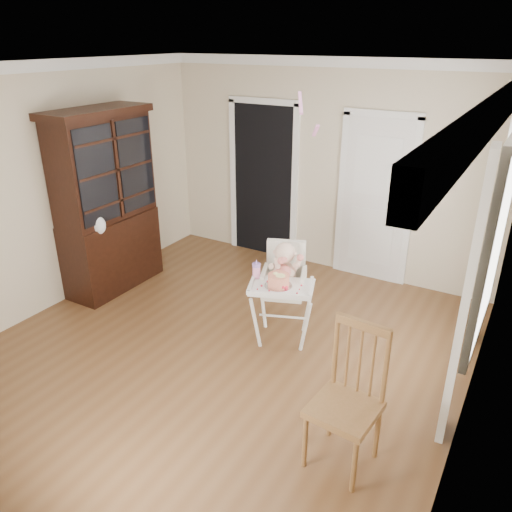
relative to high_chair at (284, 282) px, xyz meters
The scene contains 16 objects.
floor 0.97m from the high_chair, 125.93° to the right, with size 5.00×5.00×0.00m, color brown.
ceiling 2.16m from the high_chair, 125.93° to the right, with size 5.00×5.00×0.00m, color white.
wall_back 2.09m from the high_chair, 102.29° to the left, with size 4.50×4.50×0.00m, color beige.
wall_left 2.82m from the high_chair, 167.79° to the right, with size 5.00×5.00×0.00m, color beige.
wall_right 2.04m from the high_chair, 17.51° to the right, with size 5.00×5.00×0.00m, color beige.
crown_molding 2.11m from the high_chair, 125.93° to the right, with size 4.50×5.00×0.12m, color white, non-canonical shape.
doorway 2.36m from the high_chair, 124.68° to the left, with size 1.06×0.05×2.22m.
closet_door 1.95m from the high_chair, 81.55° to the left, with size 0.96×0.09×2.13m.
window_right 1.88m from the high_chair, ahead, with size 0.13×1.84×2.30m.
high_chair is the anchor object (origin of this frame).
baby 0.16m from the high_chair, 107.39° to the left, with size 0.36×0.27×0.49m.
cake 0.29m from the high_chair, 74.45° to the right, with size 0.26×0.26×0.12m.
sippy_cup 0.33m from the high_chair, 137.09° to the right, with size 0.08×0.08×0.20m.
china_cabinet 2.44m from the high_chair, behind, with size 0.58×1.30×2.19m.
dining_chair 1.67m from the high_chair, 46.81° to the right, with size 0.49×0.49×1.11m.
streamer 1.73m from the high_chair, 92.14° to the left, with size 0.03×0.50×0.02m, color pink, non-canonical shape.
Camera 1 is at (2.43, -3.41, 2.92)m, focal length 35.00 mm.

